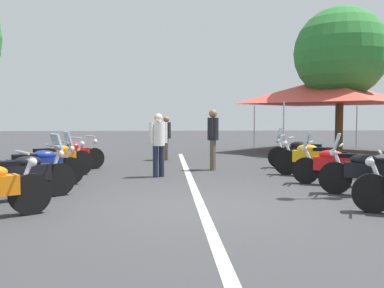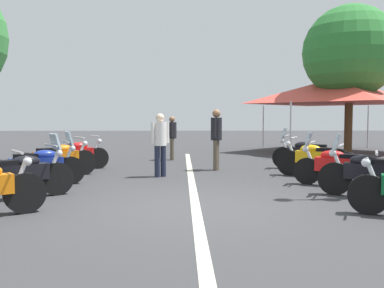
% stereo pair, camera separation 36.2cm
% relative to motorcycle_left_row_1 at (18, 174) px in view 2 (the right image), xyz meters
% --- Properties ---
extents(ground_plane, '(80.00, 80.00, 0.00)m').
position_rel_motorcycle_left_row_1_xyz_m(ground_plane, '(-0.72, -3.27, -0.47)').
color(ground_plane, '#38383A').
extents(lane_centre_stripe, '(14.81, 0.16, 0.01)m').
position_rel_motorcycle_left_row_1_xyz_m(lane_centre_stripe, '(2.14, -3.27, -0.47)').
color(lane_centre_stripe, beige).
rests_on(lane_centre_stripe, ground_plane).
extents(motorcycle_left_row_1, '(1.42, 1.82, 1.21)m').
position_rel_motorcycle_left_row_1_xyz_m(motorcycle_left_row_1, '(0.00, 0.00, 0.00)').
color(motorcycle_left_row_1, black).
rests_on(motorcycle_left_row_1, ground_plane).
extents(motorcycle_left_row_2, '(1.16, 1.91, 1.21)m').
position_rel_motorcycle_left_row_1_xyz_m(motorcycle_left_row_2, '(1.44, 0.12, -0.00)').
color(motorcycle_left_row_2, black).
rests_on(motorcycle_left_row_2, ground_plane).
extents(motorcycle_left_row_3, '(1.35, 1.79, 1.01)m').
position_rel_motorcycle_left_row_1_xyz_m(motorcycle_left_row_3, '(2.94, 0.14, -0.01)').
color(motorcycle_left_row_3, black).
rests_on(motorcycle_left_row_3, ground_plane).
extents(motorcycle_left_row_4, '(1.30, 1.85, 0.99)m').
position_rel_motorcycle_left_row_1_xyz_m(motorcycle_left_row_4, '(4.30, 0.07, -0.02)').
color(motorcycle_left_row_4, black).
rests_on(motorcycle_left_row_4, ground_plane).
extents(motorcycle_right_row_1, '(1.10, 1.88, 1.21)m').
position_rel_motorcycle_left_row_1_xyz_m(motorcycle_right_row_1, '(0.01, -6.63, -0.00)').
color(motorcycle_right_row_1, black).
rests_on(motorcycle_right_row_1, ground_plane).
extents(motorcycle_right_row_2, '(1.08, 1.89, 1.19)m').
position_rel_motorcycle_left_row_1_xyz_m(motorcycle_right_row_2, '(1.32, -6.50, -0.01)').
color(motorcycle_right_row_2, black).
rests_on(motorcycle_right_row_2, ground_plane).
extents(motorcycle_right_row_3, '(1.11, 1.92, 1.01)m').
position_rel_motorcycle_left_row_1_xyz_m(motorcycle_right_row_3, '(2.79, -6.48, -0.00)').
color(motorcycle_right_row_3, black).
rests_on(motorcycle_right_row_3, ground_plane).
extents(motorcycle_right_row_4, '(1.11, 2.03, 1.21)m').
position_rel_motorcycle_left_row_1_xyz_m(motorcycle_right_row_4, '(4.30, -6.73, -0.00)').
color(motorcycle_right_row_4, black).
rests_on(motorcycle_right_row_4, ground_plane).
extents(bystander_1, '(0.34, 0.45, 1.62)m').
position_rel_motorcycle_left_row_1_xyz_m(bystander_1, '(2.92, -2.48, 0.48)').
color(bystander_1, '#1E2338').
rests_on(bystander_1, ground_plane).
extents(bystander_3, '(0.51, 0.32, 1.75)m').
position_rel_motorcycle_left_row_1_xyz_m(bystander_3, '(4.23, -4.03, 0.56)').
color(bystander_3, brown).
rests_on(bystander_3, ground_plane).
extents(bystander_4, '(0.53, 0.32, 1.56)m').
position_rel_motorcycle_left_row_1_xyz_m(bystander_4, '(7.14, -2.69, 0.44)').
color(bystander_4, brown).
rests_on(bystander_4, ground_plane).
extents(roadside_tree_2, '(3.80, 3.80, 6.06)m').
position_rel_motorcycle_left_row_1_xyz_m(roadside_tree_2, '(9.33, -9.88, 3.67)').
color(roadside_tree_2, brown).
rests_on(roadside_tree_2, ground_plane).
extents(event_tent, '(5.77, 5.77, 3.20)m').
position_rel_motorcycle_left_row_1_xyz_m(event_tent, '(10.18, -9.64, 2.18)').
color(event_tent, '#E54C3F').
rests_on(event_tent, ground_plane).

